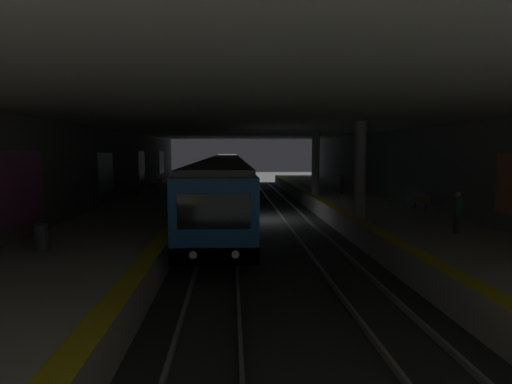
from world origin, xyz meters
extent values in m
plane|color=#2D302D|center=(0.00, 0.00, 0.00)|extent=(120.00, 120.00, 0.00)
cube|color=gray|center=(0.00, -2.92, 0.08)|extent=(60.00, 0.09, 0.16)
cube|color=gray|center=(0.00, -1.48, 0.08)|extent=(60.00, 0.09, 0.16)
cube|color=gray|center=(0.00, 1.48, 0.08)|extent=(60.00, 0.09, 0.16)
cube|color=gray|center=(0.00, 2.92, 0.08)|extent=(60.00, 0.09, 0.16)
cube|color=#B7B2A8|center=(0.00, -6.55, 0.53)|extent=(60.00, 5.30, 1.05)
cube|color=yellow|center=(0.00, -4.20, 1.05)|extent=(60.00, 0.60, 0.01)
cube|color=#B7B2A8|center=(0.00, 6.55, 0.53)|extent=(60.00, 5.30, 1.05)
cube|color=yellow|center=(0.00, 4.20, 1.05)|extent=(60.00, 0.60, 0.01)
cube|color=slate|center=(0.00, -9.45, 2.80)|extent=(60.00, 0.50, 5.60)
cube|color=#4CA566|center=(10.52, -9.17, 2.95)|extent=(2.56, 0.06, 1.88)
cube|color=slate|center=(0.00, 9.45, 2.80)|extent=(60.00, 0.50, 5.60)
cube|color=#BF4C8C|center=(-11.08, 9.17, 2.95)|extent=(3.50, 0.06, 2.58)
cube|color=#4CA566|center=(-0.22, 9.17, 2.95)|extent=(3.13, 0.06, 2.31)
cube|color=orange|center=(10.70, 9.17, 2.95)|extent=(2.56, 0.06, 2.44)
cube|color=#4CA566|center=(21.60, 9.17, 2.95)|extent=(3.19, 0.06, 2.39)
cube|color=#ADAAA3|center=(0.00, 0.00, 5.80)|extent=(60.00, 19.40, 0.40)
cylinder|color=gray|center=(-6.76, -4.35, 3.33)|extent=(0.56, 0.56, 4.55)
cylinder|color=gray|center=(4.46, -4.35, 3.33)|extent=(0.56, 0.56, 4.55)
cube|color=#19569E|center=(-5.05, 2.20, 2.06)|extent=(17.77, 2.80, 2.70)
cube|color=black|center=(-5.05, 2.20, 0.99)|extent=(17.77, 2.82, 0.56)
cube|color=black|center=(-5.05, 2.20, 2.41)|extent=(16.34, 2.83, 0.90)
cube|color=#47474C|center=(-5.05, 2.20, 3.53)|extent=(17.41, 2.58, 0.24)
cube|color=black|center=(-9.94, 2.20, 0.54)|extent=(2.20, 1.64, 0.76)
cube|color=black|center=(-0.16, 2.20, 0.54)|extent=(2.20, 1.64, 0.76)
cube|color=black|center=(-13.95, 2.20, 2.41)|extent=(0.04, 2.24, 1.10)
cylinder|color=silver|center=(-13.95, 1.55, 1.06)|extent=(0.04, 0.24, 0.24)
cylinder|color=silver|center=(-13.95, 2.85, 1.06)|extent=(0.04, 0.24, 0.24)
cube|color=#19569E|center=(13.32, 2.20, 2.06)|extent=(17.77, 2.80, 2.70)
cube|color=black|center=(13.32, 2.20, 0.99)|extent=(17.77, 2.82, 0.56)
cube|color=black|center=(13.32, 2.20, 2.41)|extent=(16.34, 2.83, 0.90)
cube|color=#47474C|center=(13.32, 2.20, 3.53)|extent=(17.41, 2.58, 0.24)
cube|color=black|center=(8.43, 2.20, 0.54)|extent=(2.20, 1.64, 0.76)
cube|color=black|center=(18.20, 2.20, 0.54)|extent=(2.20, 1.64, 0.76)
cube|color=#19569E|center=(31.68, 2.20, 2.06)|extent=(17.77, 2.80, 2.70)
cube|color=black|center=(31.68, 2.20, 0.99)|extent=(17.77, 2.82, 0.56)
cube|color=black|center=(31.68, 2.20, 2.41)|extent=(16.34, 2.83, 0.90)
cube|color=#47474C|center=(31.68, 2.20, 3.53)|extent=(17.41, 2.58, 0.24)
cube|color=black|center=(26.80, 2.20, 0.54)|extent=(2.20, 1.64, 0.76)
cube|color=black|center=(36.57, 2.20, 0.54)|extent=(2.20, 1.64, 0.76)
cylinder|color=#262628|center=(-4.76, -8.45, 1.26)|extent=(0.08, 0.08, 0.42)
cylinder|color=#262628|center=(-3.40, -8.45, 1.26)|extent=(0.08, 0.08, 0.42)
cube|color=olive|center=(-4.08, -8.45, 1.51)|extent=(1.70, 0.44, 0.08)
cube|color=olive|center=(-4.08, -8.67, 1.71)|extent=(1.70, 0.06, 0.40)
cylinder|color=#262628|center=(6.74, -8.45, 1.26)|extent=(0.08, 0.08, 0.42)
cylinder|color=#262628|center=(8.10, -8.45, 1.26)|extent=(0.08, 0.08, 0.42)
cube|color=olive|center=(7.42, -8.45, 1.51)|extent=(1.70, 0.44, 0.08)
cube|color=olive|center=(7.42, -8.67, 1.71)|extent=(1.70, 0.06, 0.40)
cylinder|color=#262628|center=(9.53, 8.45, 1.26)|extent=(0.08, 0.08, 0.42)
cylinder|color=#262628|center=(10.89, 8.45, 1.26)|extent=(0.08, 0.08, 0.42)
cube|color=olive|center=(10.21, 8.45, 1.51)|extent=(1.70, 0.44, 0.08)
cube|color=olive|center=(10.21, 8.67, 1.71)|extent=(1.70, 0.06, 0.40)
cylinder|color=#262628|center=(15.16, 8.45, 1.26)|extent=(0.08, 0.08, 0.42)
cylinder|color=#262628|center=(16.52, 8.45, 1.26)|extent=(0.08, 0.08, 0.42)
cube|color=olive|center=(15.84, 8.45, 1.51)|extent=(1.70, 0.44, 0.08)
cube|color=olive|center=(15.84, 8.67, 1.71)|extent=(1.70, 0.06, 0.40)
cylinder|color=#2B2B2B|center=(5.20, -6.49, 1.45)|extent=(0.16, 0.16, 0.79)
cylinder|color=#2B2B2B|center=(5.40, -6.49, 1.45)|extent=(0.16, 0.16, 0.79)
cube|color=maroon|center=(5.30, -6.49, 2.12)|extent=(0.36, 0.22, 0.56)
cylinder|color=maroon|center=(5.05, -6.49, 2.07)|extent=(0.10, 0.10, 0.53)
cylinder|color=maroon|center=(5.55, -6.49, 2.07)|extent=(0.10, 0.10, 0.53)
sphere|color=tan|center=(5.30, -6.49, 2.51)|extent=(0.21, 0.21, 0.21)
cylinder|color=#414141|center=(-10.75, -7.11, 1.46)|extent=(0.16, 0.16, 0.82)
cylinder|color=#414141|center=(-10.55, -7.11, 1.46)|extent=(0.16, 0.16, 0.82)
cube|color=#2D754C|center=(-10.65, -7.11, 2.16)|extent=(0.36, 0.22, 0.58)
cylinder|color=#2D754C|center=(-10.90, -7.11, 2.11)|extent=(0.10, 0.10, 0.55)
cylinder|color=#2D754C|center=(-10.40, -7.11, 2.11)|extent=(0.10, 0.10, 0.55)
sphere|color=tan|center=(-10.65, -7.11, 2.56)|extent=(0.22, 0.22, 0.22)
cube|color=maroon|center=(4.48, 8.35, 1.25)|extent=(0.30, 0.20, 0.40)
cylinder|color=#595B5E|center=(-12.88, 7.80, 1.48)|extent=(0.44, 0.44, 0.85)
camera|label=1|loc=(-27.73, 1.66, 4.27)|focal=31.89mm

